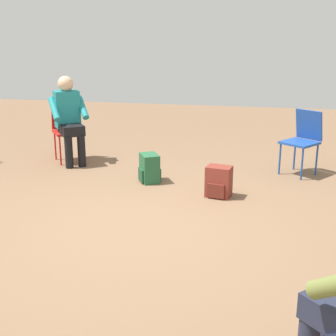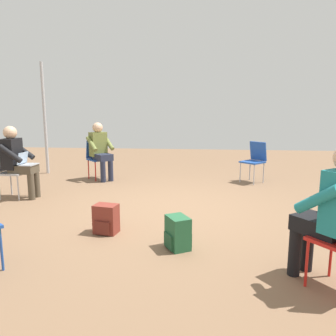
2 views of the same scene
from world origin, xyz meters
name	(u,v)px [view 2 (image 2 of 2)]	position (x,y,z in m)	size (l,w,h in m)	color
ground_plane	(170,209)	(0.00, 0.00, 0.00)	(15.79, 15.79, 0.00)	brown
chair_northeast	(255,159)	(1.58, 2.11, 0.50)	(0.58, 0.59, 0.85)	#1E4799
chair_northwest	(97,156)	(-1.82, 2.15, 0.50)	(0.58, 0.58, 0.85)	#1E4799
chair_west	(9,169)	(-2.82, 0.42, 0.50)	(0.44, 0.41, 0.85)	#B7B7BC
person_with_laptop	(18,158)	(-2.65, 0.42, 0.69)	(0.53, 0.50, 1.24)	#4C4233
person_in_olive	(100,148)	(-1.71, 2.03, 0.69)	(0.63, 0.63, 1.24)	#23283D
person_in_teal	(332,208)	(1.55, -2.06, 0.69)	(0.63, 0.63, 1.24)	black
backpack_near_laptop_user	(106,221)	(-0.70, -1.04, 0.16)	(0.31, 0.28, 0.36)	maroon
backpack_by_empty_chair	(178,234)	(0.22, -1.41, 0.16)	(0.31, 0.34, 0.36)	#235B38
tent_pole_far	(45,119)	(-3.21, 2.63, 1.29)	(0.07, 0.07, 2.59)	#B2B2B7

